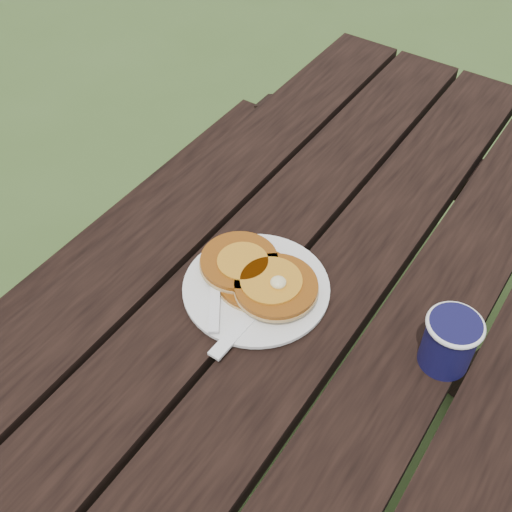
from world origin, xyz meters
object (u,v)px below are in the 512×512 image
Objects in this scene: picnic_table at (268,480)px; coffee_cup at (450,340)px; pancake_stack at (258,276)px; plate at (256,289)px.

coffee_cup is at bearing 35.74° from picnic_table.
picnic_table is 20.56× the size of coffee_cup.
pancake_stack is at bearing -173.84° from coffee_cup.
pancake_stack is (-0.00, 0.01, 0.02)m from plate.
coffee_cup is at bearing 7.97° from plate.
plate reaches higher than picnic_table.
coffee_cup is (0.29, 0.04, 0.05)m from plate.
plate is 0.30m from coffee_cup.
pancake_stack is 0.30m from coffee_cup.
pancake_stack is (-0.10, 0.11, 0.41)m from picnic_table.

